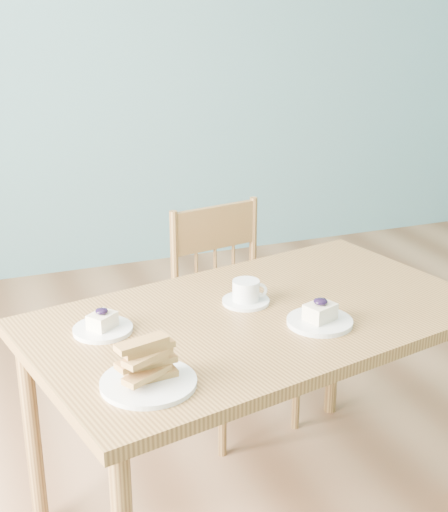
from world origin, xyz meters
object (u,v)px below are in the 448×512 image
object	(u,v)px
cheesecake_plate_near	(320,318)
coffee_cup	(246,293)
biscotti_plate	(148,370)
cheesecake_plate_far	(103,326)
dining_table	(258,335)
dining_chair	(232,317)

from	to	relation	value
cheesecake_plate_near	coffee_cup	world-z (taller)	cheesecake_plate_near
cheesecake_plate_near	biscotti_plate	size ratio (longest dim) A/B	0.80
cheesecake_plate_far	coffee_cup	size ratio (longest dim) A/B	1.15
coffee_cup	biscotti_plate	distance (m)	0.53
dining_table	cheesecake_plate_far	world-z (taller)	cheesecake_plate_far
cheesecake_plate_far	biscotti_plate	size ratio (longest dim) A/B	0.71
coffee_cup	dining_table	bearing A→B (deg)	-65.61
cheesecake_plate_far	coffee_cup	bearing A→B (deg)	4.73
dining_table	dining_chair	distance (m)	0.59
cheesecake_plate_near	cheesecake_plate_far	world-z (taller)	cheesecake_plate_near
cheesecake_plate_near	biscotti_plate	xyz separation A→B (m)	(-0.53, -0.15, 0.02)
dining_table	cheesecake_plate_near	distance (m)	0.20
cheesecake_plate_far	biscotti_plate	bearing A→B (deg)	-82.90
cheesecake_plate_near	coffee_cup	distance (m)	0.25
dining_table	dining_chair	xyz separation A→B (m)	(0.14, 0.53, -0.20)
dining_chair	cheesecake_plate_near	xyz separation A→B (m)	(-0.00, -0.66, 0.29)
dining_table	coffee_cup	distance (m)	0.13
cheesecake_plate_far	biscotti_plate	xyz separation A→B (m)	(0.04, -0.32, 0.02)
cheesecake_plate_near	cheesecake_plate_far	size ratio (longest dim) A/B	1.13
dining_table	cheesecake_plate_far	xyz separation A→B (m)	(-0.44, 0.05, 0.09)
dining_table	biscotti_plate	world-z (taller)	biscotti_plate
dining_table	coffee_cup	world-z (taller)	coffee_cup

